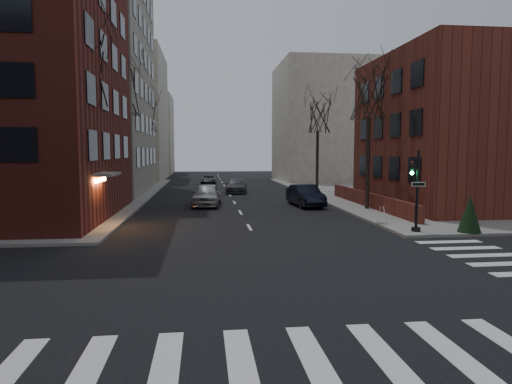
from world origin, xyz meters
TOP-DOWN VIEW (x-y plane):
  - ground at (0.00, 0.00)m, footprint 160.00×160.00m
  - building_left_tan at (-17.00, 34.00)m, footprint 18.00×18.00m
  - building_right_brick at (16.50, 19.00)m, footprint 12.00×14.00m
  - low_wall_right at (9.30, 19.00)m, footprint 0.35×16.00m
  - building_distant_la at (-15.00, 55.00)m, footprint 14.00×16.00m
  - building_distant_ra at (15.00, 50.00)m, footprint 14.00×14.00m
  - building_distant_lb at (-13.00, 72.00)m, footprint 10.00×12.00m
  - traffic_signal at (7.94, 8.99)m, footprint 0.76×0.44m
  - tree_left_a at (-8.80, 14.00)m, footprint 4.18×4.18m
  - tree_left_b at (-8.80, 26.00)m, footprint 4.40×4.40m
  - tree_left_c at (-8.80, 40.00)m, footprint 3.96×3.96m
  - tree_right_a at (8.80, 18.00)m, footprint 3.96×3.96m
  - tree_right_b at (8.80, 32.00)m, footprint 3.74×3.74m
  - streetlamp_near at (-8.20, 22.00)m, footprint 0.36×0.36m
  - streetlamp_far at (-8.20, 42.00)m, footprint 0.36×0.36m
  - parked_sedan at (5.10, 20.86)m, footprint 2.15×5.02m
  - car_lane_silver at (-2.21, 21.97)m, footprint 2.48×5.12m
  - car_lane_gray at (0.80, 32.59)m, footprint 2.52×5.04m
  - car_lane_far at (-1.83, 44.69)m, footprint 2.00×4.11m
  - sandwich_board at (7.30, 11.64)m, footprint 0.60×0.69m
  - evergreen_shrub at (10.50, 8.50)m, footprint 1.28×1.28m

SIDE VIEW (x-z plane):
  - ground at x=0.00m, z-range 0.00..0.00m
  - car_lane_far at x=-1.83m, z-range 0.00..1.13m
  - sandwich_board at x=7.30m, z-range 0.15..1.07m
  - low_wall_right at x=9.30m, z-range 0.15..1.15m
  - car_lane_gray at x=0.80m, z-range 0.00..1.41m
  - parked_sedan at x=5.10m, z-range 0.00..1.61m
  - car_lane_silver at x=-2.21m, z-range 0.00..1.68m
  - evergreen_shrub at x=10.50m, z-range 0.15..1.97m
  - traffic_signal at x=7.94m, z-range -0.09..3.91m
  - streetlamp_near at x=-8.20m, z-range 1.10..7.38m
  - streetlamp_far at x=-8.20m, z-range 1.10..7.38m
  - building_right_brick at x=16.50m, z-range 0.00..11.00m
  - building_distant_lb at x=-13.00m, z-range 0.00..14.00m
  - tree_right_b at x=8.80m, z-range 3.00..12.18m
  - building_distant_ra at x=15.00m, z-range 0.00..16.00m
  - tree_left_c at x=-8.80m, z-range 3.17..12.89m
  - tree_right_a at x=8.80m, z-range 3.17..12.89m
  - tree_left_a at x=-8.80m, z-range 3.34..13.60m
  - tree_left_b at x=-8.80m, z-range 3.51..14.31m
  - building_distant_la at x=-15.00m, z-range 0.00..18.00m
  - building_left_tan at x=-17.00m, z-range 0.00..28.00m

